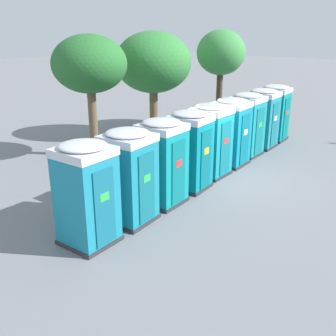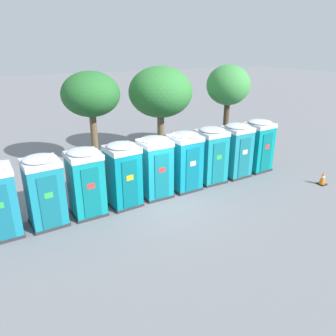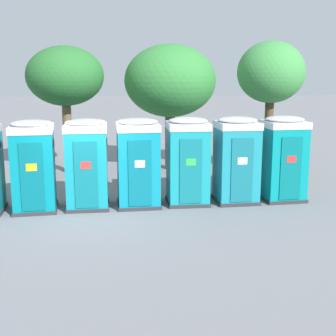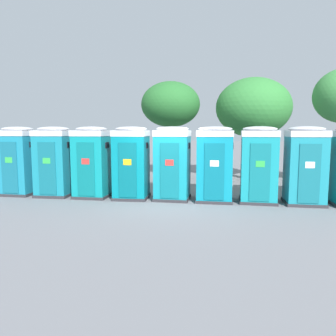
# 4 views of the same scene
# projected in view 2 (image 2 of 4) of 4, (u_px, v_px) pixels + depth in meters

# --- Properties ---
(ground_plane) EXTENTS (120.00, 120.00, 0.00)m
(ground_plane) POSITION_uv_depth(u_px,v_px,m) (162.00, 200.00, 13.37)
(ground_plane) COLOR slate
(portapotty_1) EXTENTS (1.31, 1.30, 2.54)m
(portapotty_1) POSITION_uv_depth(u_px,v_px,m) (44.00, 191.00, 11.21)
(portapotty_1) COLOR #2D2D33
(portapotty_1) RESTS_ON ground
(portapotty_2) EXTENTS (1.25, 1.26, 2.54)m
(portapotty_2) POSITION_uv_depth(u_px,v_px,m) (86.00, 182.00, 11.91)
(portapotty_2) COLOR #2D2D33
(portapotty_2) RESTS_ON ground
(portapotty_3) EXTENTS (1.29, 1.31, 2.54)m
(portapotty_3) POSITION_uv_depth(u_px,v_px,m) (123.00, 174.00, 12.60)
(portapotty_3) COLOR #2D2D33
(portapotty_3) RESTS_ON ground
(portapotty_4) EXTENTS (1.24, 1.24, 2.54)m
(portapotty_4) POSITION_uv_depth(u_px,v_px,m) (155.00, 167.00, 13.35)
(portapotty_4) COLOR #2D2D33
(portapotty_4) RESTS_ON ground
(portapotty_5) EXTENTS (1.29, 1.26, 2.54)m
(portapotty_5) POSITION_uv_depth(u_px,v_px,m) (185.00, 161.00, 14.03)
(portapotty_5) COLOR #2D2D33
(portapotty_5) RESTS_ON ground
(portapotty_6) EXTENTS (1.24, 1.23, 2.54)m
(portapotty_6) POSITION_uv_depth(u_px,v_px,m) (211.00, 155.00, 14.78)
(portapotty_6) COLOR #2D2D33
(portapotty_6) RESTS_ON ground
(portapotty_7) EXTENTS (1.29, 1.27, 2.54)m
(portapotty_7) POSITION_uv_depth(u_px,v_px,m) (236.00, 150.00, 15.44)
(portapotty_7) COLOR #2D2D33
(portapotty_7) RESTS_ON ground
(portapotty_8) EXTENTS (1.32, 1.30, 2.54)m
(portapotty_8) POSITION_uv_depth(u_px,v_px,m) (258.00, 145.00, 16.17)
(portapotty_8) COLOR #2D2D33
(portapotty_8) RESTS_ON ground
(street_tree_0) EXTENTS (2.88, 2.88, 4.77)m
(street_tree_0) POSITION_uv_depth(u_px,v_px,m) (91.00, 95.00, 16.07)
(street_tree_0) COLOR brown
(street_tree_0) RESTS_ON ground
(street_tree_1) EXTENTS (3.53, 3.53, 4.86)m
(street_tree_1) POSITION_uv_depth(u_px,v_px,m) (160.00, 92.00, 18.06)
(street_tree_1) COLOR brown
(street_tree_1) RESTS_ON ground
(street_tree_2) EXTENTS (2.44, 2.44, 4.91)m
(street_tree_2) POSITION_uv_depth(u_px,v_px,m) (228.00, 86.00, 18.30)
(street_tree_2) COLOR #4C3826
(street_tree_2) RESTS_ON ground
(traffic_cone) EXTENTS (0.36, 0.36, 0.64)m
(traffic_cone) POSITION_uv_depth(u_px,v_px,m) (323.00, 178.00, 14.77)
(traffic_cone) COLOR black
(traffic_cone) RESTS_ON ground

